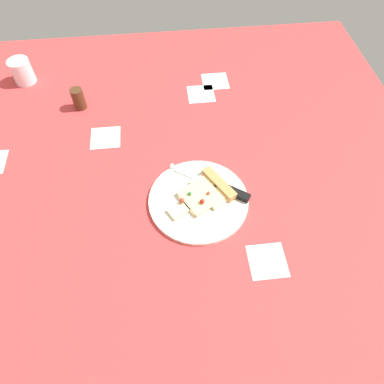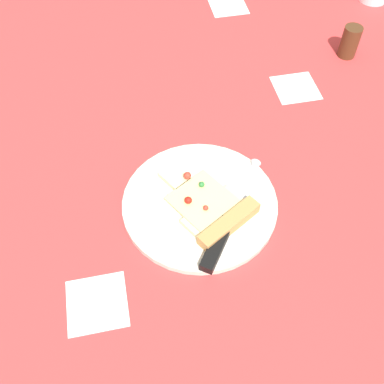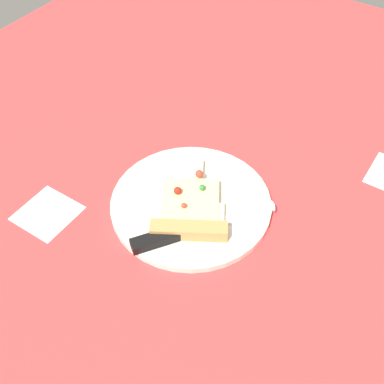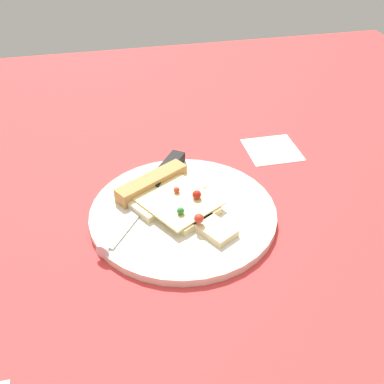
# 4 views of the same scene
# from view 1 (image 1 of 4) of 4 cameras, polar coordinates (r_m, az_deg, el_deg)

# --- Properties ---
(ground_plane) EXTENTS (1.55, 1.55, 0.03)m
(ground_plane) POSITION_cam_1_polar(r_m,az_deg,el_deg) (0.96, -3.41, 0.67)
(ground_plane) COLOR #D13838
(ground_plane) RESTS_ON ground
(plate) EXTENTS (0.27, 0.27, 0.01)m
(plate) POSITION_cam_1_polar(r_m,az_deg,el_deg) (0.91, 1.38, -1.35)
(plate) COLOR silver
(plate) RESTS_ON ground_plane
(pizza_slice) EXTENTS (0.16, 0.19, 0.03)m
(pizza_slice) POSITION_cam_1_polar(r_m,az_deg,el_deg) (0.91, 2.66, -0.07)
(pizza_slice) COLOR beige
(pizza_slice) RESTS_ON plate
(knife) EXTENTS (0.16, 0.21, 0.02)m
(knife) POSITION_cam_1_polar(r_m,az_deg,el_deg) (0.93, 4.46, 1.16)
(knife) COLOR silver
(knife) RESTS_ON plate
(drinking_glass) EXTENTS (0.07, 0.07, 0.08)m
(drinking_glass) POSITION_cam_1_polar(r_m,az_deg,el_deg) (1.38, -26.34, 17.63)
(drinking_glass) COLOR white
(drinking_glass) RESTS_ON ground_plane
(pepper_shaker) EXTENTS (0.04, 0.04, 0.07)m
(pepper_shaker) POSITION_cam_1_polar(r_m,az_deg,el_deg) (1.20, -18.21, 14.60)
(pepper_shaker) COLOR #4C2D19
(pepper_shaker) RESTS_ON ground_plane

